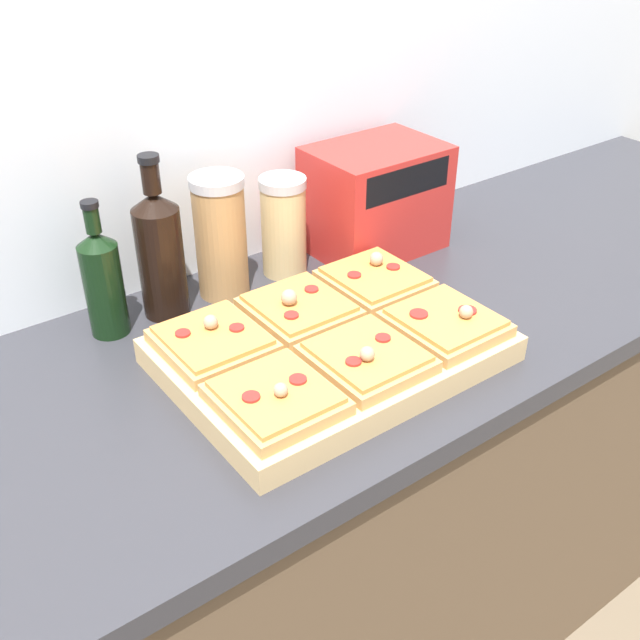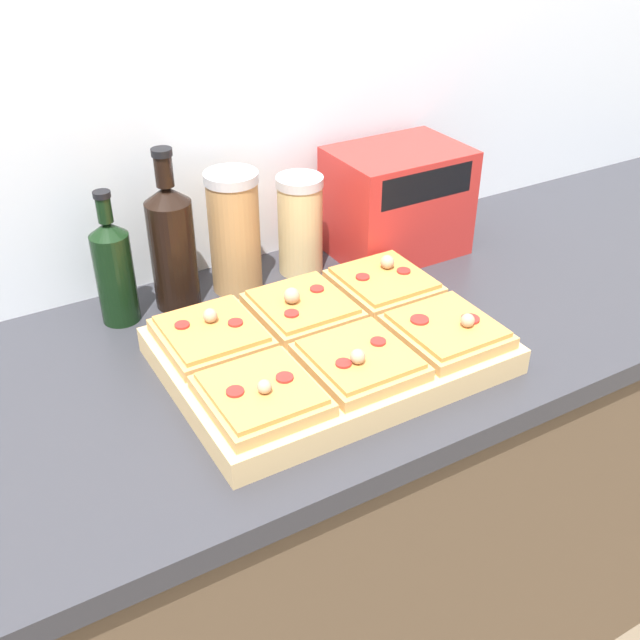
% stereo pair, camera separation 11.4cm
% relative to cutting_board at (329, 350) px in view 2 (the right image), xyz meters
% --- Properties ---
extents(wall_back, '(6.00, 0.06, 2.50)m').
position_rel_cutting_board_xyz_m(wall_back, '(0.06, 0.43, 0.30)').
color(wall_back, silver).
rests_on(wall_back, ground_plane).
extents(kitchen_counter, '(2.63, 0.67, 0.93)m').
position_rel_cutting_board_xyz_m(kitchen_counter, '(0.06, 0.07, -0.48)').
color(kitchen_counter, brown).
rests_on(kitchen_counter, ground_plane).
extents(cutting_board, '(0.52, 0.38, 0.04)m').
position_rel_cutting_board_xyz_m(cutting_board, '(0.00, 0.00, 0.00)').
color(cutting_board, tan).
rests_on(cutting_board, kitchen_counter).
extents(pizza_slice_back_left, '(0.16, 0.17, 0.05)m').
position_rel_cutting_board_xyz_m(pizza_slice_back_left, '(-0.17, 0.09, 0.04)').
color(pizza_slice_back_left, tan).
rests_on(pizza_slice_back_left, cutting_board).
extents(pizza_slice_back_center, '(0.16, 0.17, 0.06)m').
position_rel_cutting_board_xyz_m(pizza_slice_back_center, '(-0.00, 0.09, 0.04)').
color(pizza_slice_back_center, tan).
rests_on(pizza_slice_back_center, cutting_board).
extents(pizza_slice_back_right, '(0.16, 0.17, 0.05)m').
position_rel_cutting_board_xyz_m(pizza_slice_back_right, '(0.17, 0.09, 0.04)').
color(pizza_slice_back_right, tan).
rests_on(pizza_slice_back_right, cutting_board).
extents(pizza_slice_front_left, '(0.16, 0.17, 0.05)m').
position_rel_cutting_board_xyz_m(pizza_slice_front_left, '(-0.17, -0.09, 0.04)').
color(pizza_slice_front_left, tan).
rests_on(pizza_slice_front_left, cutting_board).
extents(pizza_slice_front_center, '(0.16, 0.17, 0.05)m').
position_rel_cutting_board_xyz_m(pizza_slice_front_center, '(-0.00, -0.09, 0.04)').
color(pizza_slice_front_center, tan).
rests_on(pizza_slice_front_center, cutting_board).
extents(pizza_slice_front_right, '(0.16, 0.17, 0.05)m').
position_rel_cutting_board_xyz_m(pizza_slice_front_right, '(0.17, -0.09, 0.04)').
color(pizza_slice_front_right, tan).
rests_on(pizza_slice_front_right, cutting_board).
extents(olive_oil_bottle, '(0.07, 0.07, 0.24)m').
position_rel_cutting_board_xyz_m(olive_oil_bottle, '(-0.25, 0.30, 0.08)').
color(olive_oil_bottle, black).
rests_on(olive_oil_bottle, kitchen_counter).
extents(wine_bottle, '(0.08, 0.08, 0.30)m').
position_rel_cutting_board_xyz_m(wine_bottle, '(-0.15, 0.30, 0.10)').
color(wine_bottle, black).
rests_on(wine_bottle, kitchen_counter).
extents(grain_jar_tall, '(0.10, 0.10, 0.23)m').
position_rel_cutting_board_xyz_m(grain_jar_tall, '(-0.03, 0.30, 0.09)').
color(grain_jar_tall, '#AD7F4C').
rests_on(grain_jar_tall, kitchen_counter).
extents(grain_jar_short, '(0.09, 0.09, 0.20)m').
position_rel_cutting_board_xyz_m(grain_jar_short, '(0.11, 0.30, 0.08)').
color(grain_jar_short, tan).
rests_on(grain_jar_short, kitchen_counter).
extents(toaster_oven, '(0.29, 0.19, 0.22)m').
position_rel_cutting_board_xyz_m(toaster_oven, '(0.32, 0.28, 0.09)').
color(toaster_oven, red).
rests_on(toaster_oven, kitchen_counter).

